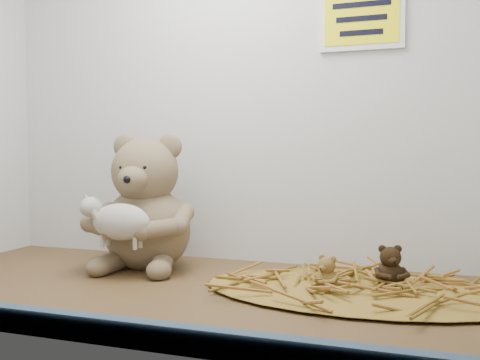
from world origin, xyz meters
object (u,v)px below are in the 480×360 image
(mini_teddy_tan, at_px, (327,271))
(toy_lamb, at_px, (121,222))
(mini_teddy_brown, at_px, (390,265))
(main_teddy, at_px, (146,201))

(mini_teddy_tan, bearing_deg, toy_lamb, -157.65)
(toy_lamb, height_order, mini_teddy_brown, toy_lamb)
(main_teddy, bearing_deg, mini_teddy_brown, -11.27)
(mini_teddy_brown, bearing_deg, main_teddy, 155.85)
(mini_teddy_tan, xyz_separation_m, mini_teddy_brown, (0.11, 0.06, 0.01))
(toy_lamb, height_order, mini_teddy_tan, toy_lamb)
(mini_teddy_tan, relative_size, mini_teddy_brown, 0.81)
(toy_lamb, bearing_deg, mini_teddy_tan, 0.52)
(main_teddy, height_order, toy_lamb, main_teddy)
(toy_lamb, bearing_deg, mini_teddy_brown, 6.58)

